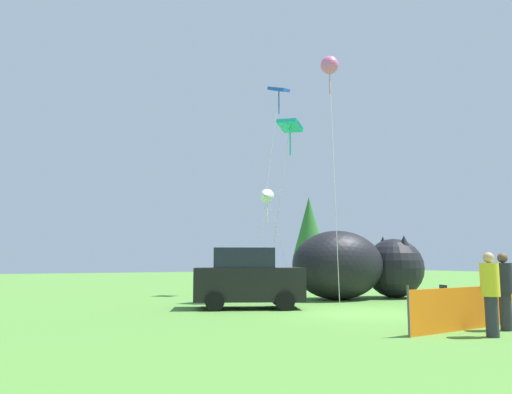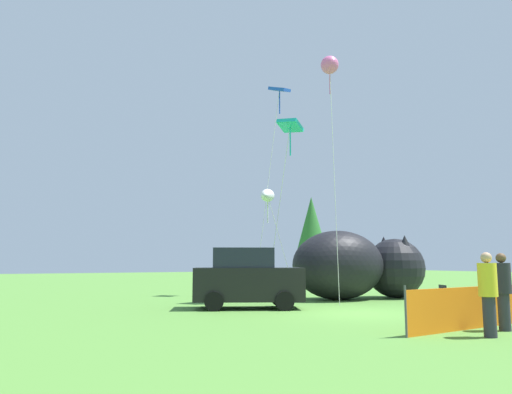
# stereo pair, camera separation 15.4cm
# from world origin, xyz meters

# --- Properties ---
(ground_plane) EXTENTS (120.00, 120.00, 0.00)m
(ground_plane) POSITION_xyz_m (0.00, 0.00, 0.00)
(ground_plane) COLOR #548C38
(parked_car) EXTENTS (4.23, 3.26, 2.13)m
(parked_car) POSITION_xyz_m (-2.32, 3.07, 1.04)
(parked_car) COLOR black
(parked_car) RESTS_ON ground
(folding_chair) EXTENTS (0.67, 0.67, 0.93)m
(folding_chair) POSITION_xyz_m (2.10, -1.88, 0.55)
(folding_chair) COLOR black
(folding_chair) RESTS_ON ground
(inflatable_cat) EXTENTS (6.60, 3.43, 2.99)m
(inflatable_cat) POSITION_xyz_m (3.93, 4.57, 1.38)
(inflatable_cat) COLOR black
(inflatable_cat) RESTS_ON ground
(safety_fence) EXTENTS (6.30, 0.71, 1.13)m
(safety_fence) POSITION_xyz_m (0.74, -4.25, 0.52)
(safety_fence) COLOR orange
(safety_fence) RESTS_ON ground
(spectator_in_grey_shirt) EXTENTS (0.41, 0.41, 1.86)m
(spectator_in_grey_shirt) POSITION_xyz_m (0.49, -4.94, 1.02)
(spectator_in_grey_shirt) COLOR #2D2D38
(spectator_in_grey_shirt) RESTS_ON ground
(spectator_in_white_shirt) EXTENTS (0.41, 0.41, 1.86)m
(spectator_in_white_shirt) POSITION_xyz_m (-0.74, -5.45, 1.02)
(spectator_in_white_shirt) COLOR #2D2D38
(spectator_in_white_shirt) RESTS_ON ground
(kite_pink_octopus) EXTENTS (0.94, 1.43, 10.43)m
(kite_pink_octopus) POSITION_xyz_m (1.97, 3.65, 9.97)
(kite_pink_octopus) COLOR silver
(kite_pink_octopus) RESTS_ON ground
(kite_white_ghost) EXTENTS (2.44, 2.73, 5.28)m
(kite_white_ghost) POSITION_xyz_m (1.00, 7.32, 4.73)
(kite_white_ghost) COLOR silver
(kite_white_ghost) RESTS_ON ground
(kite_teal_diamond) EXTENTS (1.25, 1.84, 7.61)m
(kite_teal_diamond) POSITION_xyz_m (0.47, 4.52, 7.23)
(kite_teal_diamond) COLOR silver
(kite_teal_diamond) RESTS_ON ground
(kite_blue_box) EXTENTS (2.04, 1.24, 10.78)m
(kite_blue_box) POSITION_xyz_m (2.34, 8.44, 10.25)
(kite_blue_box) COLOR silver
(kite_blue_box) RESTS_ON ground
(horizon_tree_east) EXTENTS (3.52, 3.52, 8.40)m
(horizon_tree_east) POSITION_xyz_m (19.59, 30.24, 5.16)
(horizon_tree_east) COLOR brown
(horizon_tree_east) RESTS_ON ground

